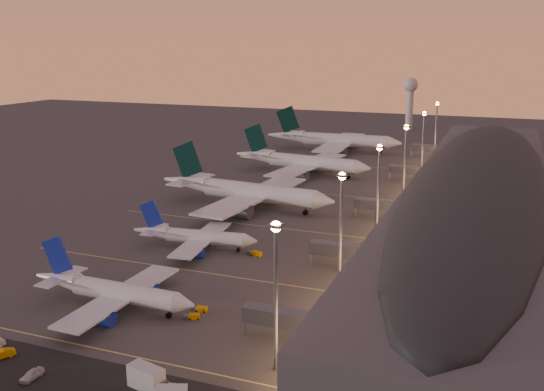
% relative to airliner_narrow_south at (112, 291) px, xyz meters
% --- Properties ---
extents(ground, '(700.00, 700.00, 0.00)m').
position_rel_airliner_narrow_south_xyz_m(ground, '(4.27, 29.26, -3.59)').
color(ground, '#3F3D3A').
extents(airliner_narrow_south, '(38.75, 34.50, 13.89)m').
position_rel_airliner_narrow_south_xyz_m(airliner_narrow_south, '(0.00, 0.00, 0.00)').
color(airliner_narrow_south, silver).
rests_on(airliner_narrow_south, ground).
extents(airliner_narrow_north, '(34.99, 31.46, 12.49)m').
position_rel_airliner_narrow_south_xyz_m(airliner_narrow_north, '(-2.11, 39.27, -0.36)').
color(airliner_narrow_north, silver).
rests_on(airliner_narrow_north, ground).
extents(airliner_wide_near, '(64.61, 59.17, 20.66)m').
position_rel_airliner_narrow_south_xyz_m(airliner_wide_near, '(-6.90, 82.62, 1.73)').
color(airliner_wide_near, silver).
rests_on(airliner_wide_near, ground).
extents(airliner_wide_mid, '(61.86, 56.80, 19.80)m').
position_rel_airliner_narrow_south_xyz_m(airliner_wide_mid, '(-6.46, 139.37, 1.51)').
color(airliner_wide_mid, silver).
rests_on(airliner_wide_mid, ground).
extents(airliner_wide_far, '(69.05, 62.75, 22.13)m').
position_rel_airliner_narrow_south_xyz_m(airliner_wide_far, '(-8.91, 197.43, 2.11)').
color(airliner_wide_far, silver).
rests_on(airliner_wide_far, ground).
extents(terminal_building, '(56.35, 255.00, 17.46)m').
position_rel_airliner_narrow_south_xyz_m(terminal_building, '(66.11, 101.73, 5.19)').
color(terminal_building, '#4A4A4F').
rests_on(terminal_building, ground).
extents(light_masts, '(2.20, 217.20, 25.90)m').
position_rel_airliner_narrow_south_xyz_m(light_masts, '(40.27, 94.26, 13.97)').
color(light_masts, slate).
rests_on(light_masts, ground).
extents(radar_tower, '(9.00, 9.00, 32.50)m').
position_rel_airliner_narrow_south_xyz_m(radar_tower, '(14.27, 289.26, 18.28)').
color(radar_tower, silver).
rests_on(radar_tower, ground).
extents(service_lane, '(260.00, 16.00, 0.01)m').
position_rel_airliner_narrow_south_xyz_m(service_lane, '(4.27, -26.74, -3.58)').
color(service_lane, black).
rests_on(service_lane, ground).
extents(lane_markings, '(90.00, 180.36, 0.00)m').
position_rel_airliner_narrow_south_xyz_m(lane_markings, '(4.27, 69.26, -3.58)').
color(lane_markings, '#D8C659').
rests_on(lane_markings, ground).
extents(baggage_tug_a, '(3.53, 2.42, 0.98)m').
position_rel_airliner_narrow_south_xyz_m(baggage_tug_a, '(17.95, 1.18, -3.14)').
color(baggage_tug_a, '#D08C00').
rests_on(baggage_tug_a, ground).
extents(baggage_tug_b, '(3.38, 1.64, 0.98)m').
position_rel_airliner_narrow_south_xyz_m(baggage_tug_b, '(17.66, 4.92, -3.14)').
color(baggage_tug_b, '#D08C00').
rests_on(baggage_tug_b, ground).
extents(baggage_tug_c, '(4.09, 2.31, 1.15)m').
position_rel_airliner_narrow_south_xyz_m(baggage_tug_c, '(15.12, 39.68, -3.06)').
color(baggage_tug_c, '#D08C00').
rests_on(baggage_tug_c, ground).
extents(catering_truck_b, '(7.06, 3.99, 3.74)m').
position_rel_airliner_narrow_south_xyz_m(catering_truck_b, '(23.65, -23.51, -1.84)').
color(catering_truck_b, silver).
rests_on(catering_truck_b, ground).
extents(service_van_c, '(1.84, 4.46, 1.51)m').
position_rel_airliner_narrow_south_xyz_m(service_van_c, '(4.39, -27.90, -2.83)').
color(service_van_c, silver).
rests_on(service_van_c, ground).
extents(service_van_d, '(3.74, 4.67, 1.49)m').
position_rel_airliner_narrow_south_xyz_m(service_van_d, '(-5.30, -24.54, -2.84)').
color(service_van_d, '#D08C00').
rests_on(service_van_d, ground).
extents(service_van_e, '(5.44, 3.48, 1.47)m').
position_rel_airliner_narrow_south_xyz_m(service_van_e, '(26.19, -23.06, -2.86)').
color(service_van_e, silver).
rests_on(service_van_e, ground).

